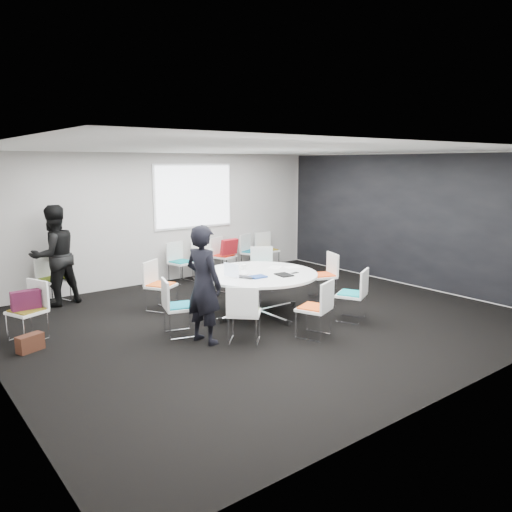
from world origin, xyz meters
TOP-DOWN VIEW (x-y plane):
  - room_shell at (0.09, 0.00)m, footprint 8.08×7.08m
  - conference_table at (0.15, 0.27)m, footprint 2.03×2.03m
  - projection_screen at (0.80, 3.46)m, footprint 1.90×0.03m
  - chair_ring_a at (1.77, 0.31)m, footprint 0.58×0.58m
  - chair_ring_b at (1.21, 1.51)m, footprint 0.63×0.63m
  - chair_ring_c at (0.24, 1.83)m, footprint 0.59×0.58m
  - chair_ring_d at (-1.09, 1.52)m, footprint 0.63×0.62m
  - chair_ring_e at (-1.48, 0.14)m, footprint 0.56×0.57m
  - chair_ring_f at (-0.88, -0.72)m, footprint 0.64×0.64m
  - chair_ring_g at (0.09, -1.18)m, footprint 0.59×0.59m
  - chair_ring_h at (1.14, -0.98)m, footprint 0.61×0.61m
  - chair_back_a at (0.23, 3.13)m, footprint 0.55×0.54m
  - chair_back_b at (0.78, 3.12)m, footprint 0.60×0.59m
  - chair_back_c at (1.38, 3.16)m, footprint 0.59×0.58m
  - chair_back_d at (2.21, 3.16)m, footprint 0.59×0.59m
  - chair_back_e at (2.69, 3.17)m, footprint 0.48×0.47m
  - chair_spare_left at (-3.34, 1.31)m, footprint 0.59×0.59m
  - chair_person_back at (-2.46, 3.16)m, footprint 0.59×0.58m
  - person_main at (-1.33, -0.34)m, footprint 0.55×0.71m
  - person_back at (-2.45, 3.00)m, footprint 1.04×0.89m
  - laptop at (-0.21, 0.13)m, footprint 0.33×0.39m
  - laptop_lid at (-0.43, 0.25)m, footprint 0.10×0.29m
  - notebook_black at (0.37, -0.15)m, footprint 0.26×0.33m
  - tablet_folio at (-0.07, -0.00)m, footprint 0.27×0.21m
  - papers_right at (0.66, 0.44)m, footprint 0.37×0.34m
  - papers_front at (0.94, 0.27)m, footprint 0.33×0.26m
  - cup at (0.11, 0.63)m, footprint 0.08×0.08m
  - phone at (0.64, -0.12)m, footprint 0.15×0.08m
  - maroon_bag at (-3.36, 1.30)m, footprint 0.40×0.14m
  - brown_bag at (-3.45, 0.83)m, footprint 0.39×0.27m
  - red_jacket at (1.39, 2.94)m, footprint 0.46×0.21m

SIDE VIEW (x-z plane):
  - brown_bag at x=-3.45m, z-range 0.00..0.24m
  - chair_ring_a at x=1.77m, z-range -0.16..0.72m
  - chair_ring_b at x=1.21m, z-range -0.16..0.72m
  - chair_ring_c at x=0.24m, z-range -0.16..0.72m
  - chair_ring_d at x=-1.09m, z-range -0.16..0.72m
  - chair_ring_e at x=-1.48m, z-range -0.16..0.72m
  - chair_ring_f at x=-0.88m, z-range -0.16..0.72m
  - chair_ring_g at x=0.09m, z-range -0.16..0.72m
  - chair_ring_h at x=1.14m, z-range -0.16..0.72m
  - chair_back_a at x=0.23m, z-range -0.16..0.72m
  - chair_back_b at x=0.78m, z-range -0.16..0.72m
  - chair_back_c at x=1.38m, z-range -0.16..0.72m
  - chair_back_d at x=2.21m, z-range -0.16..0.72m
  - chair_back_e at x=2.69m, z-range -0.16..0.72m
  - chair_spare_left at x=-3.34m, z-range -0.16..0.72m
  - chair_person_back at x=-2.46m, z-range -0.16..0.72m
  - conference_table at x=0.15m, z-range 0.15..0.88m
  - maroon_bag at x=-3.36m, z-range 0.48..0.76m
  - red_jacket at x=1.39m, z-range 0.52..0.88m
  - papers_right at x=0.66m, z-range 0.73..0.73m
  - papers_front at x=0.94m, z-range 0.73..0.73m
  - phone at x=0.64m, z-range 0.73..0.74m
  - notebook_black at x=0.37m, z-range 0.73..0.75m
  - tablet_folio at x=-0.07m, z-range 0.73..0.76m
  - laptop at x=-0.21m, z-range 0.73..0.76m
  - cup at x=0.11m, z-range 0.73..0.82m
  - laptop_lid at x=-0.43m, z-range 0.75..0.97m
  - person_main at x=-1.33m, z-range 0.00..1.74m
  - person_back at x=-2.45m, z-range 0.00..1.85m
  - room_shell at x=0.09m, z-range -0.04..2.84m
  - projection_screen at x=0.80m, z-range 1.17..2.53m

